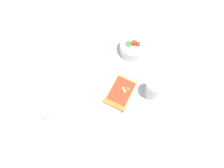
# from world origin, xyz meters

# --- Properties ---
(ground_plane) EXTENTS (2.40, 2.40, 0.00)m
(ground_plane) POSITION_xyz_m (0.00, 0.00, 0.00)
(ground_plane) COLOR #B2B7BC
(ground_plane) RESTS_ON ground
(plate) EXTENTS (0.23, 0.23, 0.01)m
(plate) POSITION_xyz_m (0.02, -0.01, 0.01)
(plate) COLOR white
(plate) RESTS_ON ground_plane
(pizza_slice_main) EXTENTS (0.18, 0.16, 0.02)m
(pizza_slice_main) POSITION_xyz_m (0.01, 0.04, 0.02)
(pizza_slice_main) COLOR #E5B256
(pizza_slice_main) RESTS_ON plate
(salad_bowl) EXTENTS (0.13, 0.13, 0.08)m
(salad_bowl) POSITION_xyz_m (-0.20, -0.11, 0.03)
(salad_bowl) COLOR white
(salad_bowl) RESTS_ON ground_plane
(soda_glass) EXTENTS (0.07, 0.07, 0.11)m
(soda_glass) POSITION_xyz_m (-0.11, 0.12, 0.05)
(soda_glass) COLOR silver
(soda_glass) RESTS_ON ground_plane
(pepper_shaker) EXTENTS (0.03, 0.03, 0.07)m
(pepper_shaker) POSITION_xyz_m (0.32, -0.09, 0.03)
(pepper_shaker) COLOR silver
(pepper_shaker) RESTS_ON ground_plane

